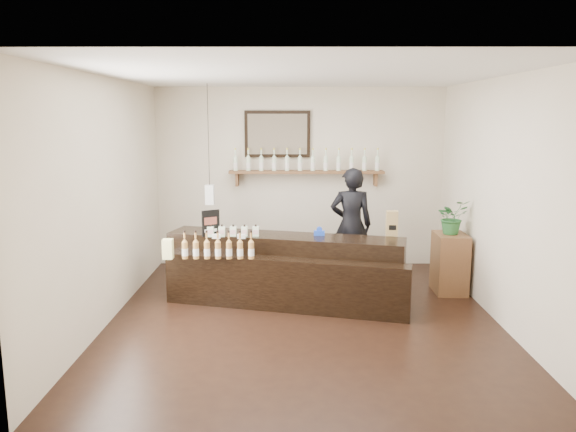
{
  "coord_description": "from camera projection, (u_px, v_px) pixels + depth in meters",
  "views": [
    {
      "loc": [
        -0.16,
        -6.33,
        2.35
      ],
      "look_at": [
        -0.18,
        0.7,
        1.1
      ],
      "focal_mm": 35.0,
      "sensor_mm": 36.0,
      "label": 1
    }
  ],
  "objects": [
    {
      "name": "shopkeeper",
      "position": [
        351.0,
        218.0,
        8.0
      ],
      "size": [
        0.68,
        0.45,
        1.86
      ],
      "primitive_type": "imported",
      "rotation": [
        0.0,
        0.0,
        3.13
      ],
      "color": "black",
      "rests_on": "ground"
    },
    {
      "name": "ground",
      "position": [
        303.0,
        318.0,
        6.64
      ],
      "size": [
        5.0,
        5.0,
        0.0
      ],
      "primitive_type": "plane",
      "color": "black",
      "rests_on": "ground"
    },
    {
      "name": "paper_bag",
      "position": [
        392.0,
        223.0,
        7.13
      ],
      "size": [
        0.15,
        0.12,
        0.32
      ],
      "color": "#9A7D4A",
      "rests_on": "counter"
    },
    {
      "name": "potted_plant",
      "position": [
        452.0,
        217.0,
        7.45
      ],
      "size": [
        0.51,
        0.48,
        0.46
      ],
      "primitive_type": "imported",
      "rotation": [
        0.0,
        0.0,
        0.36
      ],
      "color": "#26602C",
      "rests_on": "side_cabinet"
    },
    {
      "name": "counter",
      "position": [
        284.0,
        271.0,
        7.15
      ],
      "size": [
        3.08,
        1.54,
        1.0
      ],
      "color": "black",
      "rests_on": "ground"
    },
    {
      "name": "promo_sign",
      "position": [
        211.0,
        223.0,
        7.12
      ],
      "size": [
        0.21,
        0.14,
        0.33
      ],
      "color": "black",
      "rests_on": "counter"
    },
    {
      "name": "back_wall_decor",
      "position": [
        290.0,
        155.0,
        8.67
      ],
      "size": [
        2.66,
        0.96,
        1.69
      ],
      "color": "brown",
      "rests_on": "ground"
    },
    {
      "name": "tape_dispenser",
      "position": [
        319.0,
        232.0,
        7.15
      ],
      "size": [
        0.14,
        0.05,
        0.11
      ],
      "color": "blue",
      "rests_on": "counter"
    },
    {
      "name": "side_cabinet",
      "position": [
        450.0,
        263.0,
        7.56
      ],
      "size": [
        0.41,
        0.56,
        0.8
      ],
      "color": "brown",
      "rests_on": "ground"
    },
    {
      "name": "room_shell",
      "position": [
        304.0,
        174.0,
        6.34
      ],
      "size": [
        5.0,
        5.0,
        5.0
      ],
      "color": "beige",
      "rests_on": "ground"
    }
  ]
}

